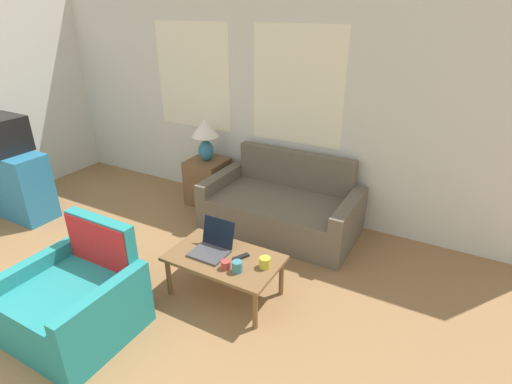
# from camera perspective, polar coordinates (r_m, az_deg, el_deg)

# --- Properties ---
(wall_back) EXTENTS (6.76, 0.06, 2.60)m
(wall_back) POSITION_cam_1_polar(r_m,az_deg,el_deg) (4.96, -1.02, 12.74)
(wall_back) COLOR silver
(wall_back) RESTS_ON ground_plane
(couch) EXTENTS (1.71, 0.91, 0.84)m
(couch) POSITION_cam_1_polar(r_m,az_deg,el_deg) (4.61, 3.85, -2.26)
(couch) COLOR #665B4C
(couch) RESTS_ON ground_plane
(armchair) EXTENTS (0.87, 0.82, 0.86)m
(armchair) POSITION_cam_1_polar(r_m,az_deg,el_deg) (3.52, -23.99, -14.03)
(armchair) COLOR teal
(armchair) RESTS_ON ground_plane
(tv_dresser) EXTENTS (1.04, 0.42, 0.81)m
(tv_dresser) POSITION_cam_1_polar(r_m,az_deg,el_deg) (5.68, -31.38, 1.06)
(tv_dresser) COLOR teal
(tv_dresser) RESTS_ON ground_plane
(side_table) EXTENTS (0.46, 0.46, 0.58)m
(side_table) POSITION_cam_1_polar(r_m,az_deg,el_deg) (5.23, -6.90, 1.54)
(side_table) COLOR brown
(side_table) RESTS_ON ground_plane
(table_lamp) EXTENTS (0.34, 0.34, 0.54)m
(table_lamp) POSITION_cam_1_polar(r_m,az_deg,el_deg) (5.01, -7.27, 8.20)
(table_lamp) COLOR teal
(table_lamp) RESTS_ON side_table
(coffee_table) EXTENTS (0.98, 0.58, 0.40)m
(coffee_table) POSITION_cam_1_polar(r_m,az_deg,el_deg) (3.53, -4.54, -9.79)
(coffee_table) COLOR brown
(coffee_table) RESTS_ON ground_plane
(laptop) EXTENTS (0.31, 0.32, 0.27)m
(laptop) POSITION_cam_1_polar(r_m,az_deg,el_deg) (3.56, -6.23, -7.59)
(laptop) COLOR #47474C
(laptop) RESTS_ON coffee_table
(cup_navy) EXTENTS (0.09, 0.09, 0.09)m
(cup_navy) POSITION_cam_1_polar(r_m,az_deg,el_deg) (3.30, -2.70, -10.59)
(cup_navy) COLOR teal
(cup_navy) RESTS_ON coffee_table
(cup_yellow) EXTENTS (0.10, 0.10, 0.09)m
(cup_yellow) POSITION_cam_1_polar(r_m,az_deg,el_deg) (3.35, 1.28, -10.04)
(cup_yellow) COLOR gold
(cup_yellow) RESTS_ON coffee_table
(cup_white) EXTENTS (0.08, 0.08, 0.07)m
(cup_white) POSITION_cam_1_polar(r_m,az_deg,el_deg) (3.35, -4.34, -10.31)
(cup_white) COLOR #B23D38
(cup_white) RESTS_ON coffee_table
(tv_remote) EXTENTS (0.11, 0.15, 0.02)m
(tv_remote) POSITION_cam_1_polar(r_m,az_deg,el_deg) (3.48, -2.17, -9.27)
(tv_remote) COLOR black
(tv_remote) RESTS_ON coffee_table
(cat_black) EXTENTS (0.20, 0.64, 0.21)m
(cat_black) POSITION_cam_1_polar(r_m,az_deg,el_deg) (4.31, -30.97, -10.72)
(cat_black) COLOR black
(cat_black) RESTS_ON ground_plane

